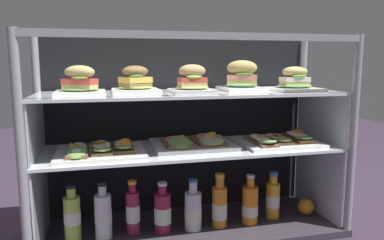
{
  "coord_description": "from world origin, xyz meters",
  "views": [
    {
      "loc": [
        -0.37,
        -1.49,
        0.73
      ],
      "look_at": [
        0.0,
        0.0,
        0.5
      ],
      "focal_mm": 34.73,
      "sensor_mm": 36.0,
      "label": 1
    }
  ],
  "objects": [
    {
      "name": "ground_plane",
      "position": [
        0.0,
        0.0,
        -0.01
      ],
      "size": [
        6.0,
        6.0,
        0.02
      ],
      "primitive_type": "cube",
      "color": "#322636",
      "rests_on": "ground"
    },
    {
      "name": "case_base_deck",
      "position": [
        0.0,
        0.0,
        0.02
      ],
      "size": [
        1.29,
        0.44,
        0.03
      ],
      "primitive_type": "cube",
      "color": "#342F37",
      "rests_on": "ground"
    },
    {
      "name": "case_frame",
      "position": [
        0.0,
        0.13,
        0.46
      ],
      "size": [
        1.29,
        0.44,
        0.84
      ],
      "color": "gray",
      "rests_on": "ground"
    },
    {
      "name": "riser_lower_tier",
      "position": [
        0.0,
        0.0,
        0.2
      ],
      "size": [
        1.23,
        0.37,
        0.34
      ],
      "color": "silver",
      "rests_on": "case_base_deck"
    },
    {
      "name": "shelf_lower_glass",
      "position": [
        0.0,
        0.0,
        0.37
      ],
      "size": [
        1.24,
        0.39,
        0.01
      ],
      "primitive_type": "cube",
      "color": "silver",
      "rests_on": "riser_lower_tier"
    },
    {
      "name": "riser_upper_tier",
      "position": [
        0.0,
        0.0,
        0.49
      ],
      "size": [
        1.23,
        0.37,
        0.22
      ],
      "color": "silver",
      "rests_on": "shelf_lower_glass"
    },
    {
      "name": "shelf_upper_glass",
      "position": [
        0.0,
        0.0,
        0.61
      ],
      "size": [
        1.24,
        0.39,
        0.01
      ],
      "primitive_type": "cube",
      "color": "silver",
      "rests_on": "riser_upper_tier"
    },
    {
      "name": "plated_roll_sandwich_mid_right",
      "position": [
        -0.44,
        0.01,
        0.66
      ],
      "size": [
        0.19,
        0.19,
        0.11
      ],
      "color": "white",
      "rests_on": "shelf_upper_glass"
    },
    {
      "name": "plated_roll_sandwich_mid_left",
      "position": [
        -0.23,
        0.01,
        0.65
      ],
      "size": [
        0.19,
        0.19,
        0.11
      ],
      "color": "white",
      "rests_on": "shelf_upper_glass"
    },
    {
      "name": "plated_roll_sandwich_right_of_center",
      "position": [
        -0.01,
        -0.02,
        0.66
      ],
      "size": [
        0.18,
        0.18,
        0.11
      ],
      "color": "white",
      "rests_on": "shelf_upper_glass"
    },
    {
      "name": "plated_roll_sandwich_center",
      "position": [
        0.23,
        0.04,
        0.66
      ],
      "size": [
        0.18,
        0.18,
        0.13
      ],
      "color": "white",
      "rests_on": "shelf_upper_glass"
    },
    {
      "name": "plated_roll_sandwich_far_left",
      "position": [
        0.45,
        -0.03,
        0.65
      ],
      "size": [
        0.2,
        0.2,
        0.1
      ],
      "color": "white",
      "rests_on": "shelf_upper_glass"
    },
    {
      "name": "open_sandwich_tray_near_right_corner",
      "position": [
        -0.38,
        -0.04,
        0.4
      ],
      "size": [
        0.34,
        0.28,
        0.06
      ],
      "color": "white",
      "rests_on": "shelf_lower_glass"
    },
    {
      "name": "open_sandwich_tray_far_left",
      "position": [
        0.01,
        0.01,
        0.4
      ],
      "size": [
        0.34,
        0.28,
        0.06
      ],
      "color": "white",
      "rests_on": "shelf_lower_glass"
    },
    {
      "name": "open_sandwich_tray_left_of_center",
      "position": [
        0.38,
        -0.04,
        0.4
      ],
      "size": [
        0.34,
        0.28,
        0.06
      ],
      "color": "white",
      "rests_on": "shelf_lower_glass"
    },
    {
      "name": "juice_bottle_front_left_end",
      "position": [
        -0.5,
        -0.02,
        0.13
      ],
      "size": [
        0.07,
        0.07,
        0.23
      ],
      "color": "#B5D650",
      "rests_on": "case_base_deck"
    },
    {
      "name": "juice_bottle_front_middle",
      "position": [
        -0.38,
        -0.03,
        0.13
      ],
      "size": [
        0.07,
        0.07,
        0.24
      ],
      "color": "white",
      "rests_on": "case_base_deck"
    },
    {
      "name": "juice_bottle_near_post",
      "position": [
        -0.26,
        -0.02,
        0.13
      ],
      "size": [
        0.06,
        0.06,
        0.23
      ],
      "color": "#90214A",
      "rests_on": "case_base_deck"
    },
    {
      "name": "juice_bottle_front_fourth",
      "position": [
        -0.13,
        -0.03,
        0.12
      ],
      "size": [
        0.07,
        0.07,
        0.21
      ],
      "color": "#902045",
      "rests_on": "case_base_deck"
    },
    {
      "name": "juice_bottle_front_second",
      "position": [
        -0.01,
        -0.04,
        0.11
      ],
      "size": [
        0.07,
        0.07,
        0.22
      ],
      "color": "silver",
      "rests_on": "case_base_deck"
    },
    {
      "name": "juice_bottle_tucked_behind",
      "position": [
        0.11,
        -0.04,
        0.12
      ],
      "size": [
        0.07,
        0.07,
        0.23
      ],
      "color": "orange",
      "rests_on": "case_base_deck"
    },
    {
      "name": "juice_bottle_back_center",
      "position": [
        0.25,
        -0.04,
        0.11
      ],
      "size": [
        0.07,
        0.07,
        0.22
      ],
      "color": "orange",
      "rests_on": "case_base_deck"
    },
    {
      "name": "juice_bottle_front_right_end",
      "position": [
        0.38,
        -0.01,
        0.12
      ],
      "size": [
        0.06,
        0.06,
        0.22
      ],
      "color": "gold",
      "rests_on": "case_base_deck"
    },
    {
      "name": "orange_fruit_beside_bottles",
      "position": [
        0.54,
        -0.02,
        0.07
      ],
      "size": [
        0.07,
        0.07,
        0.07
      ],
      "primitive_type": "sphere",
      "color": "orange",
      "rests_on": "case_base_deck"
    }
  ]
}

